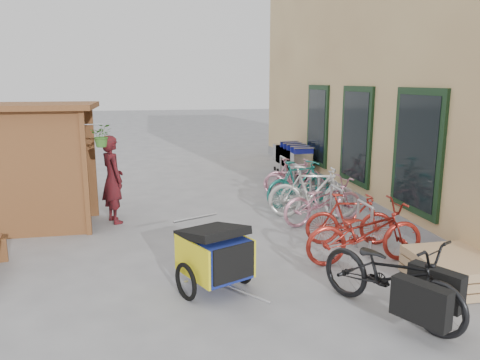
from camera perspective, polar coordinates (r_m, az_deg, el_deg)
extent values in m
plane|color=#97979A|center=(7.51, -1.59, -10.00)|extent=(80.00, 80.00, 0.00)
cube|color=#DEBE80|center=(13.71, 23.56, 13.91)|extent=(6.00, 13.00, 7.00)
cube|color=#97979A|center=(12.59, 11.23, -0.44)|extent=(0.18, 13.00, 0.30)
cube|color=black|center=(8.77, 20.78, 3.27)|extent=(0.06, 1.50, 2.20)
cube|color=black|center=(8.76, 20.61, 3.27)|extent=(0.02, 1.25, 1.95)
cube|color=black|center=(10.96, 13.95, 5.29)|extent=(0.06, 1.50, 2.20)
cube|color=black|center=(10.94, 13.81, 5.29)|extent=(0.02, 1.25, 1.95)
cube|color=black|center=(13.25, 9.41, 6.59)|extent=(0.06, 1.50, 2.20)
cube|color=black|center=(13.24, 9.29, 6.59)|extent=(0.02, 1.25, 1.95)
cube|color=brown|center=(8.96, -18.32, 0.69)|extent=(0.09, 0.09, 2.30)
cube|color=brown|center=(10.59, -27.16, 1.63)|extent=(0.09, 0.09, 2.30)
cube|color=brown|center=(10.23, -17.44, 2.09)|extent=(0.09, 0.09, 2.30)
cube|color=brown|center=(9.15, -23.89, 0.49)|extent=(1.80, 0.05, 2.30)
cube|color=brown|center=(10.34, -22.42, 1.83)|extent=(1.80, 0.05, 2.30)
cube|color=brown|center=(9.61, -23.70, 8.24)|extent=(2.15, 1.65, 0.10)
cube|color=brown|center=(9.83, -24.13, -0.28)|extent=(1.30, 1.15, 0.04)
cube|color=brown|center=(9.73, -24.43, 3.17)|extent=(1.30, 1.15, 0.04)
cylinder|color=#A5A8AD|center=(8.81, -17.54, 6.48)|extent=(0.36, 0.02, 0.02)
imported|color=#396E26|center=(8.82, -16.49, 5.24)|extent=(0.38, 0.33, 0.42)
cylinder|color=#A5A8AD|center=(7.83, 15.66, -6.26)|extent=(0.05, 0.05, 0.84)
cylinder|color=#A5A8AD|center=(8.26, 14.11, -5.22)|extent=(0.05, 0.05, 0.84)
cylinder|color=#A5A8AD|center=(7.93, 15.03, -2.83)|extent=(0.05, 0.50, 0.05)
cylinder|color=#A5A8AD|center=(8.87, 12.22, -3.93)|extent=(0.05, 0.05, 0.84)
cylinder|color=#A5A8AD|center=(9.31, 11.02, -3.12)|extent=(0.05, 0.05, 0.84)
cylinder|color=#A5A8AD|center=(8.99, 11.71, -0.93)|extent=(0.05, 0.50, 0.05)
cylinder|color=#A5A8AD|center=(9.94, 9.52, -2.09)|extent=(0.05, 0.05, 0.84)
cylinder|color=#A5A8AD|center=(10.40, 8.56, -1.44)|extent=(0.05, 0.05, 0.84)
cylinder|color=#A5A8AD|center=(10.08, 9.11, 0.56)|extent=(0.05, 0.50, 0.05)
cylinder|color=#A5A8AD|center=(11.04, 7.36, -0.61)|extent=(0.05, 0.05, 0.84)
cylinder|color=#A5A8AD|center=(11.51, 6.58, -0.08)|extent=(0.05, 0.05, 0.84)
cylinder|color=#A5A8AD|center=(11.19, 7.02, 1.76)|extent=(0.05, 0.50, 0.05)
cylinder|color=#A5A8AD|center=(12.16, 5.60, 0.60)|extent=(0.05, 0.05, 0.84)
cylinder|color=#A5A8AD|center=(12.63, 4.95, 1.04)|extent=(0.05, 0.05, 0.84)
cylinder|color=#A5A8AD|center=(12.32, 5.31, 2.74)|extent=(0.05, 0.50, 0.05)
cube|color=tan|center=(7.38, 24.52, -10.96)|extent=(1.00, 1.20, 0.12)
cube|color=tan|center=(7.33, 24.61, -9.94)|extent=(1.00, 1.20, 0.12)
cube|color=tan|center=(7.28, 24.71, -8.92)|extent=(1.00, 1.20, 0.12)
cube|color=silver|center=(13.36, 7.16, 2.37)|extent=(0.55, 0.85, 0.52)
cube|color=#181E9E|center=(12.91, 7.79, 3.58)|extent=(0.55, 0.04, 0.18)
cylinder|color=silver|center=(12.87, 7.84, 3.86)|extent=(0.58, 0.04, 0.04)
cylinder|color=black|center=(13.07, 6.66, -0.24)|extent=(0.04, 0.12, 0.12)
cube|color=silver|center=(13.69, 6.71, 2.61)|extent=(0.55, 0.85, 0.52)
cube|color=#181E9E|center=(13.23, 7.31, 3.80)|extent=(0.55, 0.04, 0.18)
cylinder|color=silver|center=(13.20, 7.36, 4.08)|extent=(0.58, 0.04, 0.04)
cylinder|color=black|center=(13.40, 6.21, 0.07)|extent=(0.04, 0.12, 0.12)
cube|color=silver|center=(14.02, 6.28, 2.84)|extent=(0.55, 0.85, 0.52)
cube|color=#181E9E|center=(13.56, 6.85, 4.01)|extent=(0.55, 0.04, 0.18)
cylinder|color=silver|center=(13.52, 6.89, 4.28)|extent=(0.58, 0.04, 0.04)
cylinder|color=black|center=(13.72, 5.78, 0.37)|extent=(0.04, 0.12, 0.12)
cube|color=silver|center=(14.35, 5.87, 3.06)|extent=(0.55, 0.85, 0.52)
cube|color=#181E9E|center=(13.89, 6.41, 4.20)|extent=(0.55, 0.04, 0.18)
cylinder|color=silver|center=(13.85, 6.45, 4.47)|extent=(0.58, 0.04, 0.04)
cylinder|color=black|center=(14.05, 5.38, 0.65)|extent=(0.04, 0.12, 0.12)
cube|color=silver|center=(14.68, 5.48, 3.27)|extent=(0.55, 0.85, 0.52)
cube|color=#181E9E|center=(14.22, 5.99, 4.39)|extent=(0.55, 0.04, 0.18)
cylinder|color=silver|center=(14.18, 6.03, 4.66)|extent=(0.58, 0.04, 0.04)
cylinder|color=black|center=(14.38, 4.99, 0.92)|extent=(0.04, 0.12, 0.12)
cube|color=navy|center=(6.41, -3.14, -9.13)|extent=(0.98, 1.08, 0.52)
cube|color=yellow|center=(6.24, -5.91, -9.78)|extent=(0.40, 0.81, 0.52)
cube|color=yellow|center=(6.60, -0.52, -8.49)|extent=(0.40, 0.81, 0.52)
cube|color=black|center=(6.04, -0.72, -10.13)|extent=(0.58, 0.29, 0.47)
cube|color=black|center=(6.35, -3.43, -6.36)|extent=(1.02, 1.07, 0.25)
torus|color=black|center=(6.30, -6.63, -12.23)|extent=(0.27, 0.49, 0.51)
torus|color=black|center=(6.75, 0.16, -10.45)|extent=(0.27, 0.49, 0.51)
cylinder|color=#B7B7BC|center=(5.95, 0.94, -13.66)|extent=(0.35, 0.69, 0.03)
cylinder|color=#B7B7BC|center=(6.67, -5.44, -4.61)|extent=(0.66, 0.33, 0.03)
imported|color=black|center=(6.04, 17.83, -10.96)|extent=(1.53, 2.05, 1.03)
cube|color=black|center=(5.62, 21.17, -13.74)|extent=(0.47, 0.66, 0.45)
cube|color=black|center=(6.07, 22.75, -11.92)|extent=(0.47, 0.66, 0.45)
cube|color=orange|center=(5.82, 22.03, -12.35)|extent=(0.19, 0.22, 0.12)
imported|color=maroon|center=(9.68, -15.27, 0.07)|extent=(0.65, 0.76, 1.77)
imported|color=maroon|center=(7.57, 14.96, -6.18)|extent=(1.92, 0.67, 1.01)
imported|color=maroon|center=(8.35, 13.24, -4.69)|extent=(1.59, 0.74, 0.92)
imported|color=pink|center=(9.46, 10.12, -2.52)|extent=(1.88, 0.99, 0.94)
imported|color=silver|center=(9.79, 8.86, -1.47)|extent=(1.92, 1.05, 1.11)
imported|color=silver|center=(10.62, 8.96, -1.26)|extent=(1.58, 0.67, 0.81)
imported|color=#1F7D74|center=(10.75, 7.23, -0.37)|extent=(1.82, 1.01, 1.05)
imported|color=pink|center=(11.73, 6.69, 0.11)|extent=(1.66, 1.03, 0.82)
imported|color=pink|center=(11.97, 6.59, 0.53)|extent=(1.52, 0.49, 0.90)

